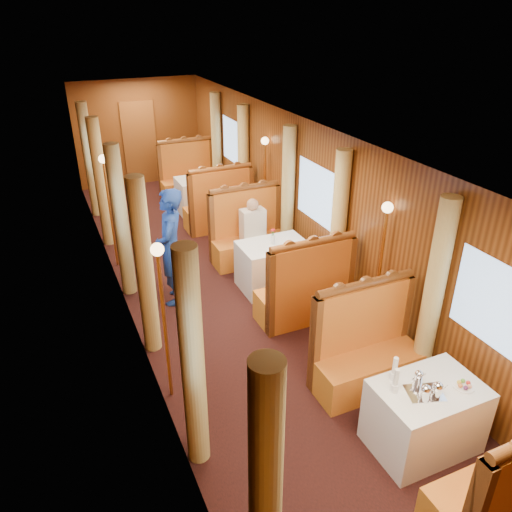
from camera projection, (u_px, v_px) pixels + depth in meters
floor at (229, 296)px, 7.74m from camera, size 3.00×12.00×0.01m
ceiling at (225, 135)px, 6.60m from camera, size 3.00×12.00×0.01m
wall_far at (139, 133)px, 12.05m from camera, size 3.00×0.01×2.50m
wall_left at (122, 240)px, 6.63m from camera, size 0.01×12.00×2.50m
wall_right at (318, 206)px, 7.71m from camera, size 0.01×12.00×2.50m
doorway_far at (140, 143)px, 12.14m from camera, size 0.80×0.04×2.00m
table_near at (425, 416)px, 4.99m from camera, size 1.05×0.72×0.75m
banquette_near_fwd at (508, 495)px, 4.14m from camera, size 1.30×0.55×1.34m
banquette_near_aft at (366, 354)px, 5.79m from camera, size 1.30×0.55×1.34m
table_mid at (273, 266)px, 7.84m from camera, size 1.05×0.72×0.75m
banquette_mid_fwd at (305, 294)px, 6.99m from camera, size 1.30×0.55×1.34m
banquette_mid_aft at (248, 238)px, 8.64m from camera, size 1.30×0.55×1.34m
table_far at (203, 195)px, 10.69m from camera, size 1.05×0.72×0.75m
banquette_far_fwd at (219, 209)px, 9.84m from camera, size 1.30×0.55×1.34m
banquette_far_aft at (189, 179)px, 11.49m from camera, size 1.30×0.55×1.34m
tea_tray at (424, 393)px, 4.74m from camera, size 0.40×0.35×0.01m
teapot_left at (425, 395)px, 4.64m from camera, size 0.17×0.13×0.14m
teapot_right at (437, 392)px, 4.67m from camera, size 0.18×0.14×0.14m
teapot_back at (418, 379)px, 4.84m from camera, size 0.15×0.11×0.12m
fruit_plate at (464, 386)px, 4.82m from camera, size 0.20×0.20×0.05m
cup_inboard at (395, 383)px, 4.73m from camera, size 0.08×0.08×0.26m
cup_outboard at (394, 371)px, 4.88m from camera, size 0.08×0.08×0.26m
rose_vase_mid at (273, 233)px, 7.60m from camera, size 0.06×0.06×0.36m
rose_vase_far at (201, 170)px, 10.42m from camera, size 0.06×0.06×0.36m
window_left_near at (208, 399)px, 3.70m from camera, size 0.01×1.20×0.90m
curtain_left_near_a at (265, 505)px, 3.22m from camera, size 0.22×0.22×2.35m
curtain_left_near_b at (193, 363)px, 4.49m from camera, size 0.22×0.22×2.35m
window_right_near at (503, 310)px, 4.77m from camera, size 0.01×1.20×0.90m
curtain_right_near_b at (433, 297)px, 5.49m from camera, size 0.22×0.22×2.35m
window_left_mid at (121, 226)px, 6.54m from camera, size 0.01×1.20×0.90m
curtain_left_mid_a at (145, 269)px, 6.07m from camera, size 0.22×0.22×2.35m
curtain_left_mid_b at (121, 223)px, 7.34m from camera, size 0.22×0.22×2.35m
window_right_mid at (318, 194)px, 7.62m from camera, size 0.01×1.20×0.90m
curtain_right_mid_a at (338, 231)px, 7.07m from camera, size 0.22×0.22×2.35m
curtain_right_mid_b at (288, 196)px, 8.34m from camera, size 0.22×0.22×2.35m
window_left_far at (87, 158)px, 9.39m from camera, size 0.01×1.20×0.90m
curtain_left_far_a at (101, 183)px, 8.92m from camera, size 0.22×0.22×2.35m
curtain_left_far_b at (90, 161)px, 10.19m from camera, size 0.22×0.22×2.35m
window_right_far at (234, 142)px, 10.46m from camera, size 0.01×1.20×0.90m
curtain_right_far_a at (243, 165)px, 9.92m from camera, size 0.22×0.22×2.35m
curtain_right_far_b at (217, 146)px, 11.19m from camera, size 0.22×0.22×2.35m
sconce_left_fore at (161, 292)px, 5.18m from camera, size 0.14×0.14×1.95m
sconce_right_fore at (383, 245)px, 6.19m from camera, size 0.14×0.14×1.95m
sconce_left_aft at (107, 189)px, 8.03m from camera, size 0.14×0.14×1.95m
sconce_right_aft at (265, 168)px, 9.04m from camera, size 0.14×0.14×1.95m
steward at (171, 247)px, 7.24m from camera, size 0.64×0.76×1.78m
passenger at (253, 226)px, 8.31m from camera, size 0.40×0.44×0.76m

